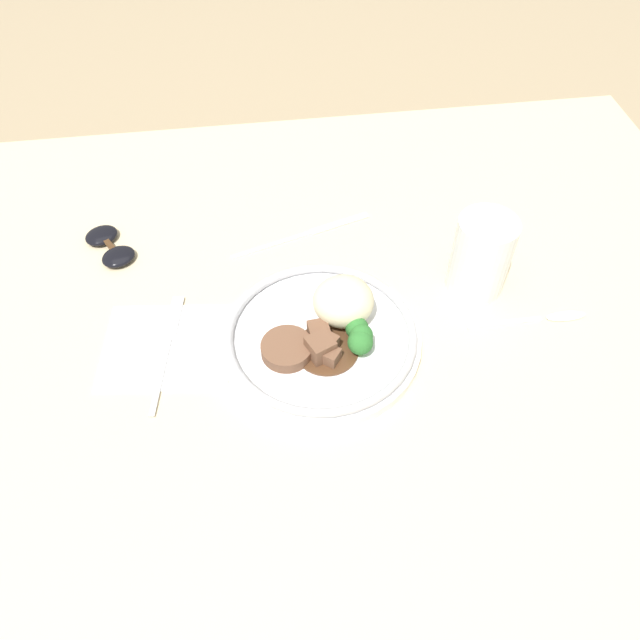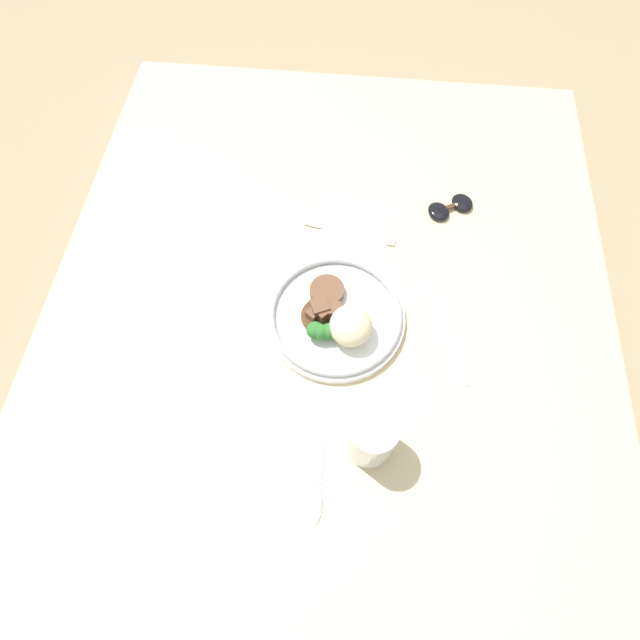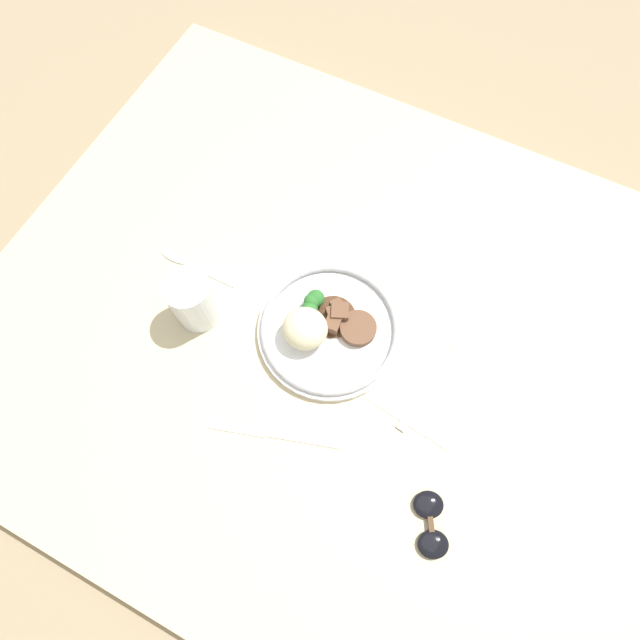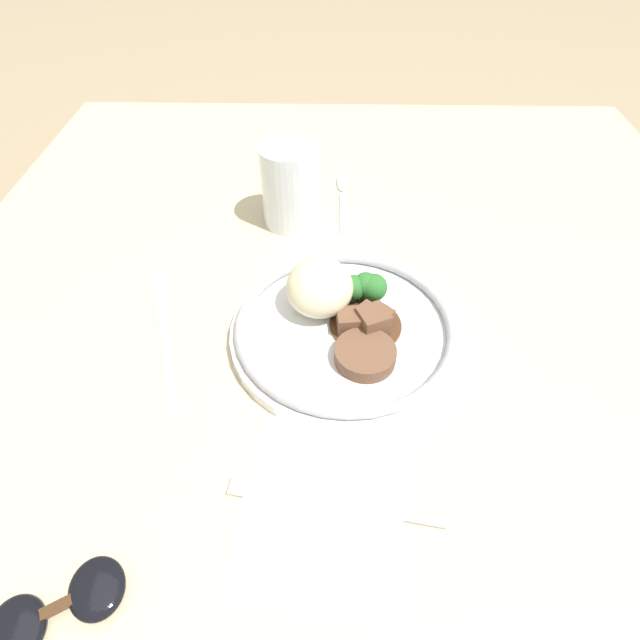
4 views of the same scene
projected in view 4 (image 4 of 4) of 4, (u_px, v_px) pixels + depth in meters
ground_plane at (357, 374)px, 0.60m from camera, size 8.00×8.00×0.00m
dining_table at (358, 364)px, 0.58m from camera, size 1.36×1.11×0.04m
napkin at (322, 505)px, 0.44m from camera, size 0.18×0.16×0.00m
plate at (343, 321)px, 0.58m from camera, size 0.27×0.27×0.08m
juice_glass at (290, 190)px, 0.71m from camera, size 0.08×0.08×0.12m
fork at (313, 501)px, 0.45m from camera, size 0.04×0.19×0.00m
knife at (163, 328)px, 0.59m from camera, size 0.22×0.08×0.00m
spoon at (342, 189)px, 0.81m from camera, size 0.17×0.02×0.01m
sunglasses at (57, 608)px, 0.38m from camera, size 0.09×0.11×0.02m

